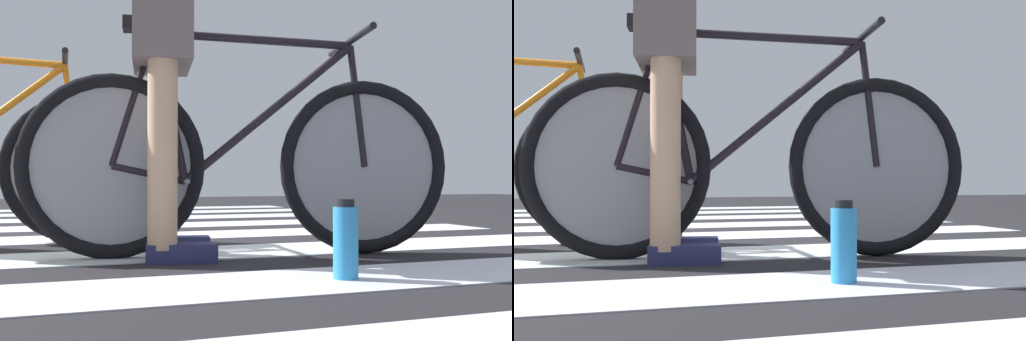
{
  "view_description": "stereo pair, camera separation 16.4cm",
  "coord_description": "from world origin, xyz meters",
  "views": [
    {
      "loc": [
        0.01,
        -3.22,
        0.33
      ],
      "look_at": [
        0.96,
        -0.55,
        0.37
      ],
      "focal_mm": 41.89,
      "sensor_mm": 36.0,
      "label": 1
    },
    {
      "loc": [
        0.17,
        -3.22,
        0.33
      ],
      "look_at": [
        0.96,
        -0.55,
        0.37
      ],
      "focal_mm": 41.89,
      "sensor_mm": 36.0,
      "label": 2
    }
  ],
  "objects": [
    {
      "name": "water_bottle",
      "position": [
        0.88,
        -1.6,
        0.14
      ],
      "size": [
        0.08,
        0.08,
        0.25
      ],
      "color": "#2C8DD3",
      "rests_on": "ground"
    },
    {
      "name": "ground",
      "position": [
        0.0,
        0.0,
        0.01
      ],
      "size": [
        18.0,
        14.0,
        0.02
      ],
      "color": "black"
    },
    {
      "name": "bicycle_1_of_2",
      "position": [
        0.75,
        -0.96,
        0.41
      ],
      "size": [
        1.72,
        0.54,
        0.93
      ],
      "rotation": [
        0.0,
        0.0,
        -0.16
      ],
      "color": "black",
      "rests_on": "ground"
    },
    {
      "name": "cyclist_1_of_2",
      "position": [
        0.45,
        -0.91,
        0.68
      ],
      "size": [
        0.37,
        0.44,
        1.02
      ],
      "rotation": [
        0.0,
        0.0,
        -0.16
      ],
      "color": "tan",
      "rests_on": "ground"
    },
    {
      "name": "crosswalk_markings",
      "position": [
        -0.02,
        -0.05,
        0.02
      ],
      "size": [
        5.46,
        6.56,
        0.0
      ],
      "color": "silver",
      "rests_on": "ground"
    }
  ]
}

